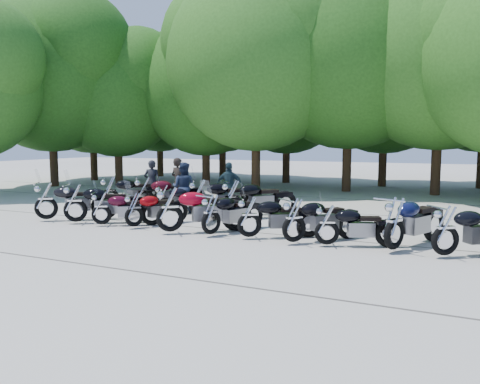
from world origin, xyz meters
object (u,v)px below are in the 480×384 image
at_px(motorcycle_10, 446,229).
at_px(motorcycle_13, 144,192).
at_px(motorcycle_9, 394,222).
at_px(rider_1, 184,187).
at_px(rider_3, 178,182).
at_px(motorcycle_6, 249,215).
at_px(rider_0, 152,183).
at_px(motorcycle_15, 200,196).
at_px(motorcycle_5, 211,213).
at_px(motorcycle_7, 294,219).
at_px(motorcycle_0, 46,199).
at_px(motorcycle_4, 170,208).
at_px(motorcycle_3, 134,209).
at_px(motorcycle_16, 232,198).
at_px(motorcycle_8, 327,223).
at_px(motorcycle_1, 75,201).
at_px(motorcycle_14, 163,198).
at_px(motorcycle_2, 101,207).
at_px(motorcycle_12, 110,191).
at_px(rider_2, 229,186).

bearing_deg(motorcycle_10, motorcycle_13, 36.70).
bearing_deg(motorcycle_9, motorcycle_13, 7.77).
bearing_deg(rider_1, rider_3, -59.99).
distance_m(motorcycle_6, rider_0, 7.32).
distance_m(motorcycle_13, motorcycle_15, 2.37).
relative_size(motorcycle_5, motorcycle_9, 0.88).
bearing_deg(motorcycle_7, rider_3, 3.84).
bearing_deg(motorcycle_5, motorcycle_10, -158.67).
xyz_separation_m(motorcycle_9, rider_0, (-9.48, 4.21, 0.17)).
bearing_deg(motorcycle_0, motorcycle_4, -127.83).
bearing_deg(motorcycle_6, rider_0, 20.71).
relative_size(motorcycle_3, motorcycle_16, 0.81).
bearing_deg(motorcycle_8, rider_1, 39.46).
xyz_separation_m(motorcycle_1, motorcycle_13, (0.46, 2.86, 0.01)).
relative_size(motorcycle_14, motorcycle_16, 0.80).
distance_m(motorcycle_7, motorcycle_14, 6.06).
height_order(motorcycle_1, motorcycle_7, motorcycle_1).
bearing_deg(motorcycle_14, rider_3, -12.24).
xyz_separation_m(motorcycle_16, rider_0, (-4.30, 1.78, 0.17)).
relative_size(motorcycle_7, motorcycle_15, 0.90).
bearing_deg(motorcycle_3, motorcycle_6, -154.27).
bearing_deg(motorcycle_14, motorcycle_4, -173.71).
xyz_separation_m(motorcycle_2, motorcycle_13, (-0.51, 2.83, 0.13)).
distance_m(motorcycle_9, motorcycle_10, 1.06).
bearing_deg(motorcycle_16, motorcycle_0, 72.52).
xyz_separation_m(motorcycle_3, motorcycle_7, (4.82, -0.09, 0.06)).
bearing_deg(motorcycle_3, motorcycle_1, 29.37).
relative_size(motorcycle_2, motorcycle_4, 0.79).
height_order(motorcycle_5, motorcycle_12, motorcycle_12).
height_order(motorcycle_0, motorcycle_14, motorcycle_0).
relative_size(motorcycle_0, motorcycle_14, 1.21).
relative_size(motorcycle_1, rider_0, 1.38).
bearing_deg(motorcycle_3, motorcycle_16, -102.49).
height_order(motorcycle_5, motorcycle_6, motorcycle_5).
height_order(motorcycle_7, rider_3, rider_3).
relative_size(motorcycle_10, rider_1, 1.30).
relative_size(motorcycle_16, rider_3, 1.37).
bearing_deg(motorcycle_8, motorcycle_2, 68.88).
relative_size(motorcycle_4, rider_3, 1.37).
height_order(motorcycle_8, rider_1, rider_1).
height_order(motorcycle_14, rider_0, rider_0).
relative_size(motorcycle_16, rider_0, 1.44).
xyz_separation_m(motorcycle_5, motorcycle_15, (-1.79, 2.57, 0.08)).
xyz_separation_m(motorcycle_12, motorcycle_14, (2.36, -0.09, -0.12)).
bearing_deg(motorcycle_4, motorcycle_8, -125.36).
bearing_deg(rider_1, rider_0, -35.44).
relative_size(motorcycle_7, motorcycle_14, 1.11).
distance_m(motorcycle_6, motorcycle_14, 4.93).
height_order(motorcycle_6, motorcycle_8, motorcycle_6).
bearing_deg(motorcycle_14, rider_2, -72.96).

